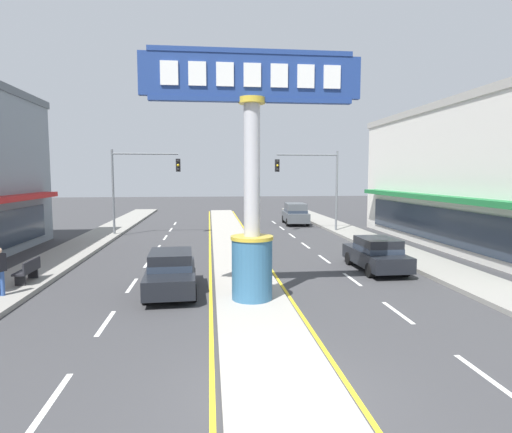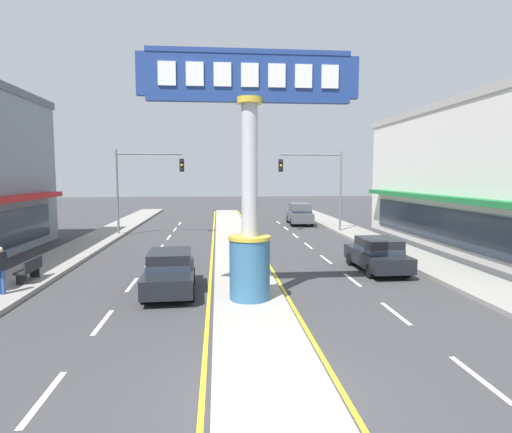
% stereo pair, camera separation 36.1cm
% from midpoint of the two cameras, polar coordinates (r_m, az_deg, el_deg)
% --- Properties ---
extents(ground_plane, '(160.00, 160.00, 0.00)m').
position_cam_midpoint_polar(ground_plane, '(9.21, 3.61, -22.90)').
color(ground_plane, '#3A3A3D').
extents(median_strip, '(2.47, 52.00, 0.14)m').
position_cam_midpoint_polar(median_strip, '(26.39, -2.35, -3.88)').
color(median_strip, '#A39E93').
rests_on(median_strip, ground).
extents(sidewalk_left, '(2.62, 60.00, 0.18)m').
position_cam_midpoint_polar(sidewalk_left, '(25.63, -23.06, -4.56)').
color(sidewalk_left, gray).
rests_on(sidewalk_left, ground).
extents(sidewalk_right, '(2.62, 60.00, 0.18)m').
position_cam_midpoint_polar(sidewalk_right, '(26.51, 18.09, -4.07)').
color(sidewalk_right, gray).
rests_on(sidewalk_right, ground).
extents(lane_markings, '(9.21, 52.00, 0.01)m').
position_cam_midpoint_polar(lane_markings, '(25.07, -2.19, -4.54)').
color(lane_markings, silver).
rests_on(lane_markings, ground).
extents(district_sign, '(7.30, 1.46, 8.33)m').
position_cam_midpoint_polar(district_sign, '(14.42, -0.14, 4.53)').
color(district_sign, '#33668C').
rests_on(district_sign, median_strip).
extents(storefront_right, '(9.11, 22.13, 8.69)m').
position_cam_midpoint_polar(storefront_right, '(29.56, 30.51, 4.69)').
color(storefront_right, silver).
rests_on(storefront_right, ground).
extents(traffic_light_left_side, '(4.86, 0.46, 6.20)m').
position_cam_midpoint_polar(traffic_light_left_side, '(31.85, -14.62, 5.10)').
color(traffic_light_left_side, slate).
rests_on(traffic_light_left_side, ground).
extents(traffic_light_right_side, '(4.86, 0.46, 6.20)m').
position_cam_midpoint_polar(traffic_light_right_side, '(32.68, 8.57, 5.23)').
color(traffic_light_right_side, slate).
rests_on(traffic_light_right_side, ground).
extents(sedan_near_right_lane, '(1.88, 4.32, 1.53)m').
position_cam_midpoint_polar(sedan_near_right_lane, '(20.45, 16.35, -4.82)').
color(sedan_near_right_lane, black).
rests_on(sedan_near_right_lane, ground).
extents(suv_far_right_lane, '(2.14, 4.69, 1.90)m').
position_cam_midpoint_polar(suv_far_right_lane, '(38.22, 6.10, 0.39)').
color(suv_far_right_lane, '#4C5156').
rests_on(suv_far_right_lane, ground).
extents(sedan_near_left_lane, '(1.99, 4.38, 1.53)m').
position_cam_midpoint_polar(sedan_near_left_lane, '(16.51, -10.77, -7.15)').
color(sedan_near_left_lane, black).
rests_on(sedan_near_left_lane, ground).
extents(street_bench, '(0.48, 1.60, 0.88)m').
position_cam_midpoint_polar(street_bench, '(19.34, -27.41, -6.24)').
color(street_bench, '#232328').
rests_on(street_bench, sidewalk_left).
extents(pedestrian_near_kerb, '(0.38, 0.46, 1.70)m').
position_cam_midpoint_polar(pedestrian_near_kerb, '(17.55, -30.36, -5.88)').
color(pedestrian_near_kerb, '#2D4C8C').
rests_on(pedestrian_near_kerb, sidewalk_left).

